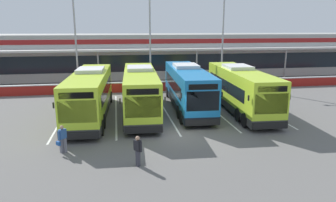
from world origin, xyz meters
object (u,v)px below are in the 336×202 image
(coach_bus_leftmost, at_px, (90,95))
(lamp_post_east, at_px, (223,33))
(pedestrian_child, at_px, (138,150))
(coach_bus_right_centre, at_px, (240,90))
(lamp_post_west, at_px, (75,34))
(coach_bus_centre, at_px, (187,88))
(lamp_post_centre, at_px, (150,34))
(pedestrian_with_handbag, at_px, (62,138))
(coach_bus_left_centre, at_px, (140,92))

(coach_bus_leftmost, height_order, lamp_post_east, lamp_post_east)
(lamp_post_east, bearing_deg, pedestrian_child, -119.11)
(coach_bus_right_centre, bearing_deg, coach_bus_leftmost, 179.41)
(coach_bus_leftmost, height_order, lamp_post_west, lamp_post_west)
(coach_bus_centre, xyz_separation_m, lamp_post_centre, (-2.16, 9.84, 4.50))
(pedestrian_with_handbag, bearing_deg, lamp_post_east, 49.72)
(pedestrian_child, bearing_deg, lamp_post_east, 60.89)
(pedestrian_child, relative_size, lamp_post_east, 0.15)
(coach_bus_leftmost, relative_size, lamp_post_east, 1.11)
(coach_bus_right_centre, height_order, lamp_post_east, lamp_post_east)
(coach_bus_centre, relative_size, coach_bus_right_centre, 1.00)
(coach_bus_centre, distance_m, lamp_post_east, 13.03)
(lamp_post_west, bearing_deg, coach_bus_centre, -43.96)
(coach_bus_leftmost, bearing_deg, pedestrian_child, -72.53)
(coach_bus_centre, distance_m, pedestrian_child, 12.24)
(coach_bus_leftmost, height_order, pedestrian_child, coach_bus_leftmost)
(coach_bus_leftmost, relative_size, lamp_post_west, 1.11)
(pedestrian_with_handbag, bearing_deg, coach_bus_right_centre, 27.70)
(coach_bus_left_centre, xyz_separation_m, lamp_post_west, (-6.23, 10.99, 4.50))
(lamp_post_west, distance_m, lamp_post_east, 17.13)
(coach_bus_leftmost, xyz_separation_m, lamp_post_west, (-2.22, 11.43, 4.50))
(coach_bus_right_centre, distance_m, lamp_post_centre, 13.79)
(coach_bus_right_centre, xyz_separation_m, lamp_post_east, (2.40, 11.73, 4.50))
(coach_bus_centre, relative_size, pedestrian_child, 7.57)
(coach_bus_centre, xyz_separation_m, lamp_post_west, (-10.44, 10.07, 4.50))
(coach_bus_centre, height_order, lamp_post_west, lamp_post_west)
(lamp_post_centre, distance_m, lamp_post_east, 8.86)
(pedestrian_child, height_order, lamp_post_centre, lamp_post_centre)
(coach_bus_centre, relative_size, pedestrian_with_handbag, 7.57)
(pedestrian_child, xyz_separation_m, lamp_post_east, (11.86, 21.30, 5.42))
(lamp_post_west, bearing_deg, lamp_post_centre, -1.56)
(coach_bus_left_centre, height_order, coach_bus_centre, same)
(pedestrian_child, bearing_deg, coach_bus_leftmost, 107.47)
(coach_bus_leftmost, bearing_deg, lamp_post_east, 37.87)
(coach_bus_leftmost, bearing_deg, coach_bus_left_centre, 6.23)
(coach_bus_leftmost, xyz_separation_m, coach_bus_left_centre, (4.01, 0.44, 0.00))
(coach_bus_left_centre, relative_size, pedestrian_child, 7.57)
(coach_bus_leftmost, distance_m, coach_bus_left_centre, 4.03)
(coach_bus_leftmost, relative_size, pedestrian_with_handbag, 7.57)
(coach_bus_right_centre, relative_size, lamp_post_west, 1.11)
(coach_bus_right_centre, bearing_deg, coach_bus_left_centre, 176.19)
(lamp_post_west, xyz_separation_m, lamp_post_east, (17.13, 0.17, 0.00))
(pedestrian_with_handbag, bearing_deg, coach_bus_left_centre, 56.57)
(pedestrian_child, distance_m, lamp_post_east, 24.97)
(coach_bus_centre, height_order, lamp_post_centre, lamp_post_centre)
(coach_bus_left_centre, distance_m, coach_bus_right_centre, 8.52)
(coach_bus_leftmost, height_order, lamp_post_centre, lamp_post_centre)
(coach_bus_left_centre, relative_size, lamp_post_east, 1.11)
(pedestrian_child, height_order, lamp_post_east, lamp_post_east)
(pedestrian_child, bearing_deg, pedestrian_with_handbag, 149.39)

